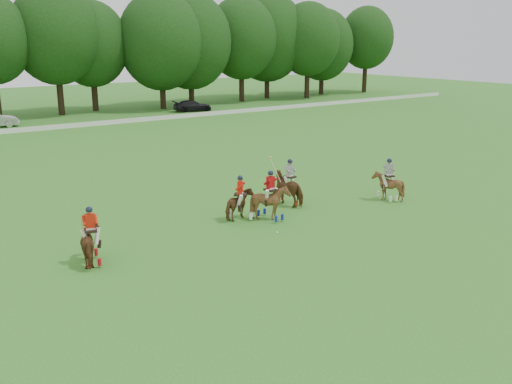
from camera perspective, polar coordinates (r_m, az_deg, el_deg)
ground at (r=22.66m, az=1.86°, el=-6.49°), size 180.00×180.00×0.00m
boundary_rail at (r=56.79m, az=-22.17°, el=5.79°), size 120.00×0.10×0.44m
car_right at (r=68.23m, az=-6.38°, el=8.57°), size 4.76×2.69×1.30m
polo_red_a at (r=22.64m, az=-16.11°, el=-4.94°), size 1.25×1.98×2.26m
polo_red_b at (r=26.95m, az=-1.58°, el=-1.24°), size 1.85×1.86×2.15m
polo_red_c at (r=26.95m, az=1.45°, el=-0.99°), size 1.51×1.66×2.92m
polo_stripe_a at (r=29.44m, az=3.38°, el=0.40°), size 1.39×2.18×2.40m
polo_stripe_b at (r=31.00m, az=13.06°, el=0.65°), size 1.54×1.66×2.26m
polo_ball at (r=25.25m, az=2.12°, el=-4.08°), size 0.09×0.09×0.09m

